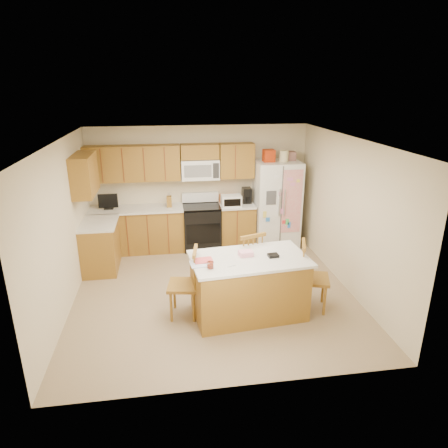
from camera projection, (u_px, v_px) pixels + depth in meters
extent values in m
plane|color=#896C4C|center=(213.00, 291.00, 6.69)|extent=(4.50, 4.50, 0.00)
cube|color=beige|center=(200.00, 186.00, 8.37)|extent=(4.50, 0.10, 2.50)
cube|color=beige|center=(239.00, 290.00, 4.17)|extent=(4.50, 0.10, 2.50)
cube|color=beige|center=(63.00, 228.00, 5.96)|extent=(0.10, 4.50, 2.50)
cube|color=beige|center=(348.00, 214.00, 6.59)|extent=(0.10, 4.50, 2.50)
cube|color=white|center=(212.00, 140.00, 5.85)|extent=(4.50, 4.50, 0.04)
cube|color=olive|center=(138.00, 230.00, 8.18)|extent=(1.87, 0.60, 0.88)
cube|color=olive|center=(236.00, 225.00, 8.46)|extent=(0.72, 0.60, 0.88)
cube|color=olive|center=(101.00, 247.00, 7.36)|extent=(0.60, 0.95, 0.88)
cube|color=silver|center=(136.00, 209.00, 8.01)|extent=(1.87, 0.64, 0.04)
cube|color=silver|center=(237.00, 205.00, 8.30)|extent=(0.72, 0.64, 0.04)
cube|color=silver|center=(99.00, 223.00, 7.21)|extent=(0.64, 0.95, 0.04)
cube|color=olive|center=(133.00, 163.00, 7.85)|extent=(1.85, 0.33, 0.70)
cube|color=olive|center=(236.00, 161.00, 8.14)|extent=(0.70, 0.33, 0.70)
cube|color=olive|center=(200.00, 151.00, 7.96)|extent=(0.76, 0.33, 0.29)
cube|color=olive|center=(84.00, 175.00, 6.89)|extent=(0.33, 0.95, 0.70)
cube|color=maroon|center=(101.00, 166.00, 7.61)|extent=(0.02, 0.01, 0.66)
cube|color=maroon|center=(107.00, 237.00, 7.81)|extent=(0.02, 0.01, 0.84)
cube|color=maroon|center=(123.00, 165.00, 7.66)|extent=(0.02, 0.01, 0.66)
cube|color=maroon|center=(127.00, 236.00, 7.87)|extent=(0.02, 0.01, 0.84)
cube|color=maroon|center=(144.00, 165.00, 7.72)|extent=(0.02, 0.01, 0.66)
cube|color=maroon|center=(148.00, 235.00, 7.92)|extent=(0.02, 0.01, 0.84)
cube|color=maroon|center=(165.00, 164.00, 7.77)|extent=(0.01, 0.01, 0.66)
cube|color=maroon|center=(168.00, 234.00, 7.98)|extent=(0.01, 0.01, 0.84)
cube|color=maroon|center=(235.00, 162.00, 7.97)|extent=(0.01, 0.01, 0.66)
cube|color=maroon|center=(237.00, 230.00, 8.17)|extent=(0.01, 0.01, 0.84)
cube|color=white|center=(200.00, 169.00, 8.06)|extent=(0.76, 0.38, 0.40)
cube|color=slate|center=(198.00, 171.00, 7.87)|extent=(0.54, 0.01, 0.24)
cube|color=#262626|center=(216.00, 171.00, 7.92)|extent=(0.12, 0.01, 0.30)
cube|color=olive|center=(169.00, 201.00, 8.07)|extent=(0.10, 0.14, 0.22)
cube|color=black|center=(109.00, 209.00, 7.96)|extent=(0.18, 0.12, 0.02)
cube|color=black|center=(108.00, 201.00, 7.90)|extent=(0.38, 0.03, 0.28)
cube|color=#C94700|center=(228.00, 199.00, 8.32)|extent=(0.35, 0.22, 0.18)
cube|color=white|center=(231.00, 201.00, 8.10)|extent=(0.40, 0.28, 0.23)
cube|color=black|center=(232.00, 203.00, 7.97)|extent=(0.34, 0.01, 0.15)
cube|color=black|center=(247.00, 195.00, 8.33)|extent=(0.18, 0.22, 0.32)
cylinder|color=black|center=(247.00, 199.00, 8.28)|extent=(0.12, 0.12, 0.12)
cube|color=black|center=(202.00, 228.00, 8.34)|extent=(0.76, 0.64, 0.88)
cube|color=black|center=(203.00, 234.00, 8.04)|extent=(0.68, 0.01, 0.42)
cube|color=black|center=(201.00, 206.00, 8.19)|extent=(0.76, 0.64, 0.03)
cube|color=white|center=(200.00, 197.00, 8.39)|extent=(0.76, 0.10, 0.20)
cube|color=white|center=(276.00, 204.00, 8.36)|extent=(0.90, 0.75, 1.80)
cube|color=#4C4C4C|center=(281.00, 209.00, 8.00)|extent=(0.02, 0.01, 1.75)
cube|color=silver|center=(280.00, 203.00, 7.92)|extent=(0.02, 0.03, 0.55)
cube|color=silver|center=(284.00, 202.00, 7.94)|extent=(0.02, 0.03, 0.55)
cube|color=#3F3F44|center=(271.00, 198.00, 7.89)|extent=(0.20, 0.01, 0.28)
cube|color=#D84C59|center=(291.00, 202.00, 7.98)|extent=(0.42, 0.01, 1.30)
cube|color=#A72A08|center=(269.00, 156.00, 7.99)|extent=(0.22, 0.22, 0.24)
cylinder|color=beige|center=(284.00, 156.00, 7.99)|extent=(0.18, 0.18, 0.22)
cube|color=#8D6059|center=(291.00, 156.00, 8.14)|extent=(0.18, 0.20, 0.18)
cube|color=olive|center=(249.00, 287.00, 5.91)|extent=(1.68, 1.05, 0.88)
cube|color=silver|center=(249.00, 259.00, 5.75)|extent=(1.77, 1.14, 0.04)
cylinder|color=#A72A08|center=(210.00, 266.00, 5.41)|extent=(0.08, 0.08, 0.06)
cylinder|color=white|center=(210.00, 265.00, 5.40)|extent=(0.09, 0.09, 0.09)
cube|color=#FAB9D4|center=(246.00, 253.00, 5.80)|extent=(0.21, 0.17, 0.07)
cube|color=black|center=(273.00, 255.00, 5.77)|extent=(0.16, 0.13, 0.04)
cube|color=white|center=(201.00, 264.00, 5.53)|extent=(0.32, 0.27, 0.01)
cube|color=#D84C4C|center=(203.00, 260.00, 5.61)|extent=(0.28, 0.22, 0.01)
cylinder|color=white|center=(232.00, 266.00, 5.47)|extent=(0.13, 0.06, 0.01)
cube|color=olive|center=(183.00, 285.00, 5.85)|extent=(0.50, 0.52, 0.05)
cylinder|color=olive|center=(174.00, 294.00, 6.11)|extent=(0.04, 0.04, 0.47)
cylinder|color=olive|center=(171.00, 307.00, 5.76)|extent=(0.04, 0.04, 0.47)
cylinder|color=olive|center=(196.00, 294.00, 6.11)|extent=(0.04, 0.04, 0.47)
cylinder|color=olive|center=(194.00, 307.00, 5.76)|extent=(0.04, 0.04, 0.47)
cylinder|color=olive|center=(196.00, 263.00, 5.91)|extent=(0.02, 0.02, 0.52)
cylinder|color=olive|center=(196.00, 265.00, 5.83)|extent=(0.02, 0.02, 0.52)
cylinder|color=olive|center=(195.00, 268.00, 5.75)|extent=(0.02, 0.02, 0.52)
cylinder|color=olive|center=(195.00, 270.00, 5.68)|extent=(0.02, 0.02, 0.52)
cylinder|color=olive|center=(194.00, 273.00, 5.60)|extent=(0.02, 0.02, 0.52)
cube|color=olive|center=(195.00, 251.00, 5.67)|extent=(0.11, 0.44, 0.05)
cube|color=olive|center=(247.00, 264.00, 6.52)|extent=(0.58, 0.57, 0.05)
cylinder|color=olive|center=(251.00, 272.00, 6.82)|extent=(0.04, 0.04, 0.48)
cylinder|color=olive|center=(232.00, 277.00, 6.66)|extent=(0.04, 0.04, 0.48)
cylinder|color=olive|center=(261.00, 280.00, 6.54)|extent=(0.04, 0.04, 0.48)
cylinder|color=olive|center=(241.00, 285.00, 6.38)|extent=(0.04, 0.04, 0.48)
cylinder|color=olive|center=(262.00, 250.00, 6.33)|extent=(0.02, 0.02, 0.53)
cylinder|color=olive|center=(257.00, 251.00, 6.29)|extent=(0.02, 0.02, 0.53)
cylinder|color=olive|center=(253.00, 252.00, 6.26)|extent=(0.02, 0.02, 0.53)
cylinder|color=olive|center=(248.00, 253.00, 6.22)|extent=(0.02, 0.02, 0.53)
cylinder|color=olive|center=(244.00, 254.00, 6.19)|extent=(0.02, 0.02, 0.53)
cube|color=olive|center=(253.00, 236.00, 6.17)|extent=(0.44, 0.18, 0.06)
cube|color=olive|center=(314.00, 279.00, 6.04)|extent=(0.56, 0.57, 0.05)
cylinder|color=olive|center=(325.00, 301.00, 5.93)|extent=(0.04, 0.04, 0.48)
cylinder|color=olive|center=(323.00, 289.00, 6.27)|extent=(0.04, 0.04, 0.48)
cylinder|color=olive|center=(302.00, 299.00, 5.98)|extent=(0.04, 0.04, 0.48)
cylinder|color=olive|center=(302.00, 287.00, 6.32)|extent=(0.04, 0.04, 0.48)
cylinder|color=olive|center=(303.00, 265.00, 5.82)|extent=(0.02, 0.02, 0.53)
cylinder|color=olive|center=(303.00, 263.00, 5.89)|extent=(0.02, 0.02, 0.53)
cylinder|color=olive|center=(303.00, 261.00, 5.97)|extent=(0.02, 0.02, 0.53)
cylinder|color=olive|center=(303.00, 258.00, 6.05)|extent=(0.02, 0.02, 0.53)
cylinder|color=olive|center=(302.00, 256.00, 6.13)|extent=(0.02, 0.02, 0.53)
cube|color=olive|center=(304.00, 244.00, 5.88)|extent=(0.18, 0.43, 0.06)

